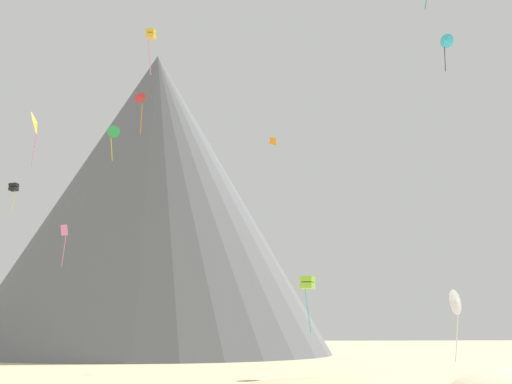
% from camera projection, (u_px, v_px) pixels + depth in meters
% --- Properties ---
extents(rock_massif, '(79.99, 79.99, 53.23)m').
position_uv_depth(rock_massif, '(156.00, 217.00, 119.77)').
color(rock_massif, slate).
rests_on(rock_massif, ground_plane).
extents(kite_black_mid, '(1.16, 1.14, 3.53)m').
position_uv_depth(kite_black_mid, '(14.00, 187.00, 86.89)').
color(kite_black_mid, black).
extents(kite_red_high, '(1.42, 0.77, 5.28)m').
position_uv_depth(kite_red_high, '(140.00, 99.00, 81.87)').
color(kite_red_high, red).
extents(kite_cyan_high, '(1.46, 1.53, 4.38)m').
position_uv_depth(kite_cyan_high, '(446.00, 41.00, 75.88)').
color(kite_cyan_high, '#33BCDB').
extents(kite_gold_high, '(1.07, 1.04, 5.02)m').
position_uv_depth(kite_gold_high, '(151.00, 35.00, 72.15)').
color(kite_gold_high, gold).
extents(kite_yellow_mid, '(1.14, 2.34, 5.51)m').
position_uv_depth(kite_yellow_mid, '(36.00, 123.00, 66.14)').
color(kite_yellow_mid, yellow).
extents(kite_green_high, '(1.55, 0.39, 4.42)m').
position_uv_depth(kite_green_high, '(114.00, 133.00, 83.94)').
color(kite_green_high, green).
extents(kite_orange_high, '(1.00, 0.61, 0.99)m').
position_uv_depth(kite_orange_high, '(273.00, 141.00, 90.97)').
color(kite_orange_high, orange).
extents(kite_lime_low, '(1.64, 1.65, 5.43)m').
position_uv_depth(kite_lime_low, '(307.00, 283.00, 66.45)').
color(kite_lime_low, '#8CD133').
extents(kite_pink_mid, '(0.96, 0.33, 5.31)m').
position_uv_depth(kite_pink_mid, '(64.00, 236.00, 85.24)').
color(kite_pink_mid, pink).
extents(kite_white_low, '(1.78, 1.75, 5.71)m').
position_uv_depth(kite_white_low, '(456.00, 303.00, 54.86)').
color(kite_white_low, white).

